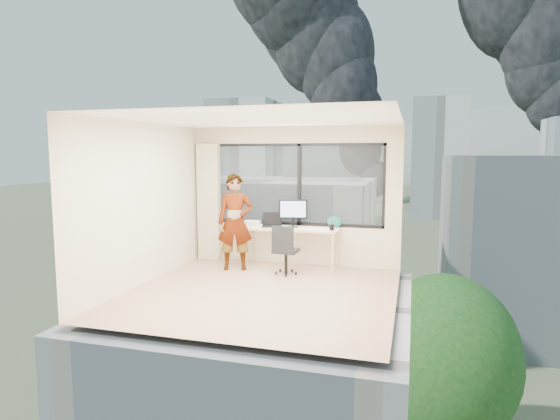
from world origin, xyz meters
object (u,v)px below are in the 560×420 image
(person, at_px, (235,222))
(desk, at_px, (290,247))
(handbag, at_px, (335,222))
(chair, at_px, (286,249))
(game_console, at_px, (252,222))
(monitor, at_px, (293,213))
(laptop, at_px, (272,220))

(person, bearing_deg, desk, 8.49)
(desk, height_order, handbag, handbag)
(desk, relative_size, chair, 2.01)
(game_console, bearing_deg, handbag, 3.49)
(monitor, bearing_deg, laptop, 177.68)
(chair, relative_size, monitor, 1.71)
(person, bearing_deg, chair, -22.95)
(desk, bearing_deg, person, -154.34)
(desk, bearing_deg, handbag, 15.60)
(monitor, height_order, handbag, monitor)
(handbag, bearing_deg, person, -164.29)
(person, bearing_deg, handbag, 3.95)
(desk, height_order, monitor, monitor)
(chair, xyz_separation_m, person, (-0.98, 0.10, 0.42))
(desk, relative_size, game_console, 6.10)
(desk, distance_m, person, 1.12)
(person, relative_size, game_console, 5.91)
(game_console, distance_m, handbag, 1.60)
(laptop, bearing_deg, person, -157.40)
(desk, xyz_separation_m, game_console, (-0.79, 0.17, 0.41))
(monitor, height_order, game_console, monitor)
(desk, distance_m, monitor, 0.64)
(person, relative_size, laptop, 4.49)
(laptop, bearing_deg, game_console, 143.81)
(chair, relative_size, handbag, 3.20)
(monitor, bearing_deg, desk, -137.57)
(monitor, bearing_deg, person, -166.34)
(person, distance_m, monitor, 1.09)
(desk, distance_m, game_console, 0.91)
(desk, xyz_separation_m, person, (-0.91, -0.44, 0.50))
(person, bearing_deg, laptop, 19.50)
(desk, height_order, laptop, laptop)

